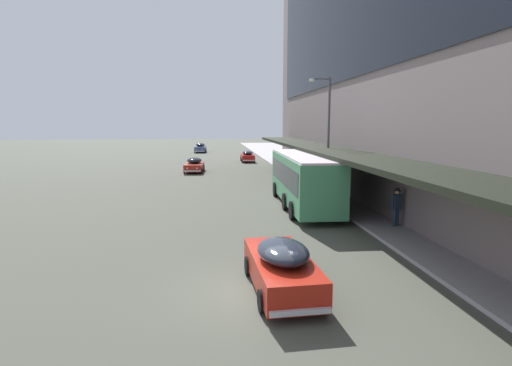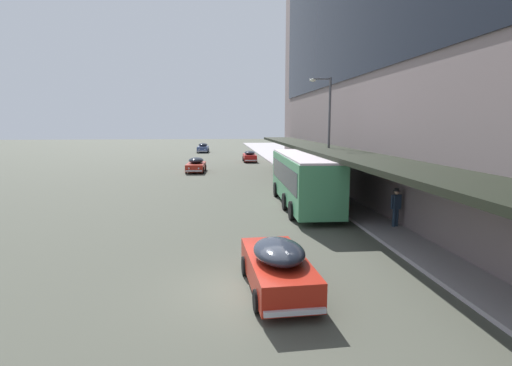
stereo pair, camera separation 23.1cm
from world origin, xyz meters
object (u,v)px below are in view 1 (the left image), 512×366
sedan_trailing_near (282,266)px  pedestrian_at_kerb (397,205)px  sedan_lead_near (200,148)px  sedan_oncoming_rear (248,156)px  transit_bus_kerbside_front (303,177)px  sedan_lead_mid (194,165)px  fire_hydrant (348,204)px  street_lamp (326,129)px

sedan_trailing_near → pedestrian_at_kerb: size_ratio=2.52×
sedan_lead_near → sedan_oncoming_rear: sedan_lead_near is taller
sedan_lead_near → sedan_oncoming_rear: bearing=-69.8°
transit_bus_kerbside_front → sedan_lead_near: 47.87m
sedan_lead_mid → sedan_oncoming_rear: size_ratio=1.09×
sedan_lead_mid → pedestrian_at_kerb: pedestrian_at_kerb is taller
sedan_lead_near → pedestrian_at_kerb: (10.73, -52.92, 0.38)m
transit_bus_kerbside_front → sedan_lead_mid: 20.06m
fire_hydrant → sedan_lead_mid: bearing=114.8°
street_lamp → fire_hydrant: street_lamp is taller
transit_bus_kerbside_front → pedestrian_at_kerb: 6.56m
sedan_lead_near → street_lamp: (9.66, -44.41, 3.89)m
transit_bus_kerbside_front → fire_hydrant: (2.18, -1.91, -1.34)m
sedan_oncoming_rear → street_lamp: size_ratio=0.54×
sedan_trailing_near → pedestrian_at_kerb: bearing=43.8°
sedan_trailing_near → fire_hydrant: sedan_trailing_near is taller
sedan_trailing_near → fire_hydrant: (5.64, 10.21, -0.30)m
sedan_oncoming_rear → fire_hydrant: 31.21m
sedan_lead_near → sedan_trailing_near: (3.98, -59.40, -0.01)m
sedan_lead_near → pedestrian_at_kerb: bearing=-78.5°
pedestrian_at_kerb → fire_hydrant: (-1.11, 3.73, -0.69)m
transit_bus_kerbside_front → sedan_trailing_near: bearing=-106.0°
pedestrian_at_kerb → fire_hydrant: pedestrian_at_kerb is taller
sedan_lead_near → pedestrian_at_kerb: pedestrian_at_kerb is taller
sedan_trailing_near → street_lamp: size_ratio=0.59×
sedan_lead_near → street_lamp: bearing=-77.7°
sedan_oncoming_rear → street_lamp: 26.76m
sedan_lead_near → sedan_lead_mid: 28.64m
street_lamp → transit_bus_kerbside_front: bearing=-127.6°
street_lamp → fire_hydrant: bearing=-90.4°
transit_bus_kerbside_front → sedan_lead_near: size_ratio=2.33×
sedan_trailing_near → fire_hydrant: 11.67m
transit_bus_kerbside_front → sedan_lead_near: (-7.45, 47.28, -1.03)m
transit_bus_kerbside_front → sedan_trailing_near: size_ratio=2.27×
sedan_trailing_near → sedan_oncoming_rear: bearing=86.3°
sedan_lead_mid → fire_hydrant: sedan_lead_mid is taller
sedan_oncoming_rear → pedestrian_at_kerb: 35.04m
sedan_oncoming_rear → sedan_trailing_near: (-2.70, -41.28, 0.05)m
sedan_trailing_near → fire_hydrant: size_ratio=6.68×
pedestrian_at_kerb → fire_hydrant: bearing=106.6°
sedan_lead_mid → transit_bus_kerbside_front: bearing=-68.5°
sedan_trailing_near → pedestrian_at_kerb: (6.75, 6.48, 0.39)m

